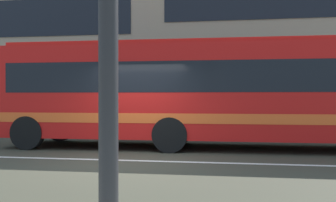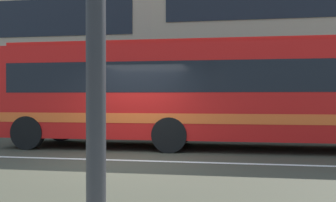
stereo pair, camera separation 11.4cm
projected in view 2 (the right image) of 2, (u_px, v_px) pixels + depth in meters
ground_plane at (124, 160)px, 9.65m from camera, size 160.00×160.00×0.00m
lane_centre_line at (124, 160)px, 9.65m from camera, size 60.00×0.16×0.01m
hedge_row_far at (90, 121)px, 16.92m from camera, size 18.30×1.10×1.11m
apartment_block_right at (322, 32)px, 24.80m from camera, size 19.61×11.97×11.44m
transit_bus at (200, 90)px, 12.01m from camera, size 12.14×2.71×3.22m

